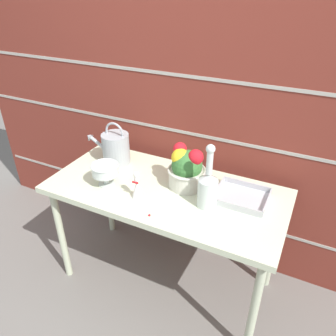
{
  "coord_description": "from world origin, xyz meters",
  "views": [
    {
      "loc": [
        0.7,
        -1.38,
        1.79
      ],
      "look_at": [
        0.0,
        0.03,
        0.86
      ],
      "focal_mm": 35.0,
      "sensor_mm": 36.0,
      "label": 1
    }
  ],
  "objects": [
    {
      "name": "ground_plane",
      "position": [
        0.0,
        0.0,
        0.0
      ],
      "size": [
        12.0,
        12.0,
        0.0
      ],
      "primitive_type": "plane",
      "color": "slate"
    },
    {
      "name": "brick_wall",
      "position": [
        0.0,
        0.43,
        1.1
      ],
      "size": [
        3.6,
        0.08,
        2.2
      ],
      "color": "maroon",
      "rests_on": "ground_plane"
    },
    {
      "name": "fallen_petal",
      "position": [
        0.04,
        -0.25,
        0.74
      ],
      "size": [
        0.01,
        0.01,
        0.01
      ],
      "color": "red",
      "rests_on": "patio_table"
    },
    {
      "name": "watering_can",
      "position": [
        -0.42,
        0.13,
        0.84
      ],
      "size": [
        0.32,
        0.17,
        0.28
      ],
      "color": "#9EA3A8",
      "rests_on": "patio_table"
    },
    {
      "name": "flower_planter",
      "position": [
        0.09,
        0.08,
        0.86
      ],
      "size": [
        0.22,
        0.22,
        0.25
      ],
      "color": "beige",
      "rests_on": "patio_table"
    },
    {
      "name": "glass_decanter",
      "position": [
        0.26,
        -0.04,
        0.86
      ],
      "size": [
        0.1,
        0.1,
        0.36
      ],
      "color": "silver",
      "rests_on": "patio_table"
    },
    {
      "name": "crystal_pedestal_bowl",
      "position": [
        -0.33,
        -0.11,
        0.83
      ],
      "size": [
        0.16,
        0.16,
        0.13
      ],
      "color": "silver",
      "rests_on": "patio_table"
    },
    {
      "name": "wire_tray",
      "position": [
        0.41,
        0.1,
        0.75
      ],
      "size": [
        0.28,
        0.24,
        0.04
      ],
      "color": "#B7B7BC",
      "rests_on": "patio_table"
    },
    {
      "name": "patio_table",
      "position": [
        0.0,
        0.0,
        0.67
      ],
      "size": [
        1.36,
        0.64,
        0.74
      ],
      "color": "beige",
      "rests_on": "ground_plane"
    },
    {
      "name": "figurine_vase",
      "position": [
        -0.1,
        -0.14,
        0.81
      ],
      "size": [
        0.06,
        0.06,
        0.16
      ],
      "color": "white",
      "rests_on": "patio_table"
    }
  ]
}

